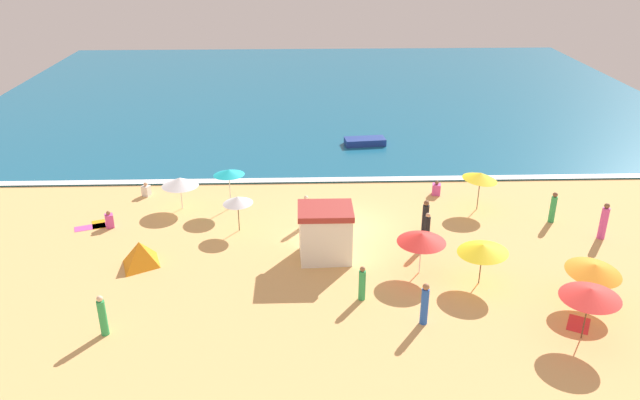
# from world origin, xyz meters

# --- Properties ---
(ground_plane) EXTENTS (60.00, 60.00, 0.00)m
(ground_plane) POSITION_xyz_m (0.00, 0.00, 0.00)
(ground_plane) COLOR #E5B26B
(ocean_water) EXTENTS (60.00, 44.00, 0.10)m
(ocean_water) POSITION_xyz_m (0.00, 28.00, 0.05)
(ocean_water) COLOR #196084
(ocean_water) RESTS_ON ground_plane
(wave_breaker_foam) EXTENTS (57.00, 0.70, 0.01)m
(wave_breaker_foam) POSITION_xyz_m (0.00, 6.30, 0.10)
(wave_breaker_foam) COLOR white
(wave_breaker_foam) RESTS_ON ocean_water
(lifeguard_cabana) EXTENTS (2.57, 2.14, 2.61)m
(lifeguard_cabana) POSITION_xyz_m (-1.17, -3.26, 1.32)
(lifeguard_cabana) COLOR white
(lifeguard_cabana) RESTS_ON ground_plane
(beach_umbrella_0) EXTENTS (2.08, 2.07, 1.96)m
(beach_umbrella_0) POSITION_xyz_m (-5.54, -0.29, 1.74)
(beach_umbrella_0) COLOR #4C3823
(beach_umbrella_0) RESTS_ON ground_plane
(beach_umbrella_1) EXTENTS (2.99, 3.00, 1.97)m
(beach_umbrella_1) POSITION_xyz_m (9.75, -7.49, 1.67)
(beach_umbrella_1) COLOR #4C3823
(beach_umbrella_1) RESTS_ON ground_plane
(beach_umbrella_2) EXTENTS (2.78, 2.77, 2.28)m
(beach_umbrella_2) POSITION_xyz_m (8.48, -9.88, 2.04)
(beach_umbrella_2) COLOR #4C3823
(beach_umbrella_2) RESTS_ON ground_plane
(beach_umbrella_3) EXTENTS (2.48, 2.47, 2.02)m
(beach_umbrella_3) POSITION_xyz_m (5.58, -5.80, 1.75)
(beach_umbrella_3) COLOR #4C3823
(beach_umbrella_3) RESTS_ON ground_plane
(beach_umbrella_4) EXTENTS (2.35, 2.33, 2.29)m
(beach_umbrella_4) POSITION_xyz_m (7.56, 1.91, 1.99)
(beach_umbrella_4) COLOR #4C3823
(beach_umbrella_4) RESTS_ON ground_plane
(beach_umbrella_5) EXTENTS (2.47, 2.47, 1.87)m
(beach_umbrella_5) POSITION_xyz_m (-8.97, 2.53, 1.62)
(beach_umbrella_5) COLOR silver
(beach_umbrella_5) RESTS_ON ground_plane
(beach_umbrella_6) EXTENTS (2.87, 2.88, 2.05)m
(beach_umbrella_6) POSITION_xyz_m (3.08, -4.83, 1.81)
(beach_umbrella_6) COLOR silver
(beach_umbrella_6) RESTS_ON ground_plane
(beach_umbrella_7) EXTENTS (2.45, 2.45, 2.35)m
(beach_umbrella_7) POSITION_xyz_m (-6.25, 2.52, 2.16)
(beach_umbrella_7) COLOR silver
(beach_umbrella_7) RESTS_ON ground_plane
(beach_tent) EXTENTS (1.99, 2.17, 1.19)m
(beach_tent) POSITION_xyz_m (-9.83, -3.66, 0.59)
(beach_tent) COLOR orange
(beach_tent) RESTS_ON ground_plane
(beachgoer_0) EXTENTS (0.44, 0.44, 1.71)m
(beachgoer_0) POSITION_xyz_m (11.11, 0.20, 0.82)
(beachgoer_0) COLOR green
(beachgoer_0) RESTS_ON ground_plane
(beachgoer_1) EXTENTS (0.54, 0.54, 0.84)m
(beachgoer_1) POSITION_xyz_m (-11.38, 4.41, 0.35)
(beachgoer_1) COLOR white
(beachgoer_1) RESTS_ON ground_plane
(beachgoer_2) EXTENTS (0.44, 0.44, 1.75)m
(beachgoer_2) POSITION_xyz_m (-9.99, -9.04, 0.84)
(beachgoer_2) COLOR green
(beachgoer_2) RESTS_ON ground_plane
(beachgoer_3) EXTENTS (0.57, 0.57, 0.87)m
(beachgoer_3) POSITION_xyz_m (5.68, 4.01, 0.36)
(beachgoer_3) COLOR #D84CA5
(beachgoer_3) RESTS_ON ground_plane
(beachgoer_4) EXTENTS (0.36, 0.36, 1.84)m
(beachgoer_4) POSITION_xyz_m (2.54, -8.72, 0.90)
(beachgoer_4) COLOR blue
(beachgoer_4) RESTS_ON ground_plane
(beachgoer_5) EXTENTS (0.53, 0.53, 0.94)m
(beachgoer_5) POSITION_xyz_m (-12.39, 0.33, 0.40)
(beachgoer_5) COLOR #D84CA5
(beachgoer_5) RESTS_ON ground_plane
(beachgoer_6) EXTENTS (0.48, 0.48, 1.75)m
(beachgoer_6) POSITION_xyz_m (4.10, -0.69, 0.84)
(beachgoer_6) COLOR black
(beachgoer_6) RESTS_ON ground_plane
(beachgoer_7) EXTENTS (0.42, 0.42, 1.59)m
(beachgoer_7) POSITION_xyz_m (0.24, -6.91, 0.76)
(beachgoer_7) COLOR green
(beachgoer_7) RESTS_ON ground_plane
(beachgoer_8) EXTENTS (0.50, 0.50, 1.94)m
(beachgoer_8) POSITION_xyz_m (12.94, -1.74, 0.92)
(beachgoer_8) COLOR #D84CA5
(beachgoer_8) RESTS_ON ground_plane
(beachgoer_9) EXTENTS (0.38, 0.38, 1.82)m
(beachgoer_9) POSITION_xyz_m (3.86, -2.32, 0.88)
(beachgoer_9) COLOR black
(beachgoer_9) RESTS_ON ground_plane
(beachgoer_10) EXTENTS (0.43, 0.43, 1.72)m
(beachgoer_10) POSITION_xyz_m (-2.03, 0.19, 0.82)
(beachgoer_10) COLOR black
(beachgoer_10) RESTS_ON ground_plane
(beach_towel_0) EXTENTS (1.00, 1.25, 0.01)m
(beach_towel_0) POSITION_xyz_m (-13.09, 0.64, 0.01)
(beach_towel_0) COLOR orange
(beach_towel_0) RESTS_ON ground_plane
(beach_towel_1) EXTENTS (1.83, 1.18, 0.01)m
(beach_towel_1) POSITION_xyz_m (-13.38, 0.34, 0.01)
(beach_towel_1) COLOR #D84CA5
(beach_towel_1) RESTS_ON ground_plane
(beach_towel_2) EXTENTS (1.29, 1.45, 0.01)m
(beach_towel_2) POSITION_xyz_m (8.74, -9.01, 0.01)
(beach_towel_2) COLOR red
(beach_towel_2) RESTS_ON ground_plane
(small_boat_0) EXTENTS (2.99, 1.56, 0.48)m
(small_boat_0) POSITION_xyz_m (2.34, 12.84, 0.34)
(small_boat_0) COLOR navy
(small_boat_0) RESTS_ON ocean_water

